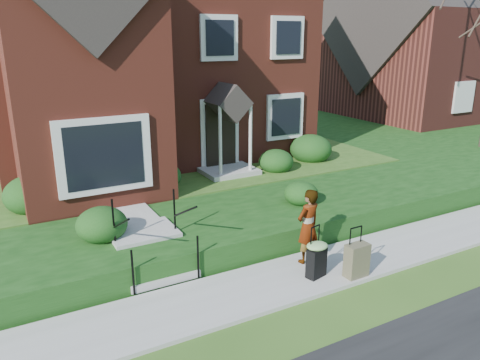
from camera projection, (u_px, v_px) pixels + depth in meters
ground at (300, 277)px, 9.44m from camera, size 120.00×120.00×0.00m
sidewalk at (300, 276)px, 9.43m from camera, size 60.00×1.60×0.08m
terrace at (227, 140)px, 20.31m from camera, size 44.00×20.00×0.60m
walkway at (111, 196)px, 12.28m from camera, size 1.20×6.00×0.06m
main_house at (133, 17)px, 15.82m from camera, size 10.40×10.20×9.40m
neighbour_house at (429, 24)px, 24.45m from camera, size 9.40×8.00×9.20m
front_steps at (150, 247)px, 9.69m from camera, size 1.40×2.02×1.50m
foundation_shrubs at (201, 171)px, 13.06m from camera, size 10.17×4.43×0.99m
woman at (308, 226)px, 9.71m from camera, size 0.65×0.49×1.61m
suitcase_black at (317, 257)px, 9.20m from camera, size 0.52×0.46×1.07m
suitcase_olive at (357, 260)px, 9.24m from camera, size 0.48×0.27×1.03m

